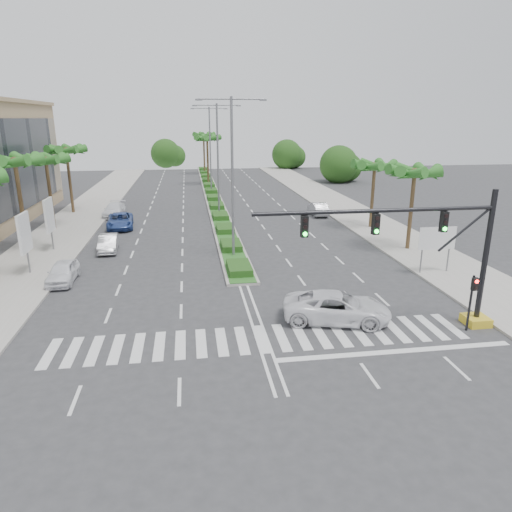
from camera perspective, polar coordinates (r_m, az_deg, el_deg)
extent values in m
plane|color=#333335|center=(22.99, 0.74, -10.33)|extent=(160.00, 160.00, 0.00)
cube|color=gray|center=(45.45, 15.84, 2.94)|extent=(6.00, 120.00, 0.15)
cube|color=gray|center=(43.18, -24.18, 1.37)|extent=(6.00, 120.00, 0.15)
cube|color=gray|center=(66.09, -5.54, 7.72)|extent=(2.20, 75.00, 0.20)
cube|color=#295E20|center=(66.07, -5.54, 7.82)|extent=(1.80, 75.00, 0.04)
cube|color=gold|center=(27.05, 25.77, -7.25)|extent=(1.20, 1.20, 0.45)
cylinder|color=black|center=(25.93, 26.74, -0.20)|extent=(0.28, 0.28, 7.00)
cylinder|color=black|center=(22.41, 14.89, 5.49)|extent=(12.00, 0.20, 0.20)
cylinder|color=black|center=(24.80, 24.54, 2.97)|extent=(2.53, 0.12, 2.15)
cube|color=black|center=(24.12, 22.46, 3.97)|extent=(0.32, 0.24, 1.00)
cylinder|color=#19E533|center=(24.07, 22.54, 3.15)|extent=(0.20, 0.06, 0.20)
cube|color=black|center=(22.54, 14.77, 3.87)|extent=(0.32, 0.24, 1.00)
cylinder|color=#19E533|center=(22.49, 14.85, 2.99)|extent=(0.20, 0.06, 0.20)
cube|color=black|center=(21.42, 6.10, 3.67)|extent=(0.32, 0.24, 1.00)
cylinder|color=#19E533|center=(21.36, 6.17, 2.75)|extent=(0.20, 0.06, 0.20)
cylinder|color=black|center=(25.64, 25.19, -5.38)|extent=(0.12, 0.12, 3.00)
cube|color=black|center=(25.16, 25.68, -3.18)|extent=(0.28, 0.22, 0.65)
cylinder|color=red|center=(25.00, 25.90, -2.89)|extent=(0.18, 0.05, 0.18)
cylinder|color=slate|center=(33.56, 20.00, 0.08)|extent=(0.10, 0.10, 2.80)
cylinder|color=slate|center=(34.55, 22.93, 0.21)|extent=(0.10, 0.10, 2.80)
cube|color=#0C6638|center=(33.74, 21.70, 2.10)|extent=(2.60, 0.08, 1.50)
cube|color=white|center=(33.70, 21.74, 2.08)|extent=(2.70, 0.02, 1.60)
cylinder|color=slate|center=(35.27, -26.64, 0.07)|extent=(0.12, 0.12, 2.80)
cube|color=white|center=(34.89, -26.98, 2.58)|extent=(0.18, 2.10, 2.70)
cube|color=#D8594C|center=(34.89, -26.98, 2.58)|extent=(0.12, 2.00, 2.60)
cylinder|color=slate|center=(40.82, -24.17, 2.47)|extent=(0.12, 0.12, 2.80)
cube|color=white|center=(40.49, -24.44, 4.66)|extent=(0.18, 2.10, 2.70)
cube|color=#D8594C|center=(40.49, -24.44, 4.66)|extent=(0.12, 2.00, 2.60)
cylinder|color=brown|center=(40.97, -27.25, 5.43)|extent=(0.32, 0.32, 7.40)
sphere|color=brown|center=(40.53, -27.94, 10.41)|extent=(0.70, 0.70, 0.70)
cone|color=#2C5E1D|center=(40.19, -26.42, 10.43)|extent=(0.90, 3.62, 1.50)
cone|color=#2C5E1D|center=(41.13, -26.62, 10.51)|extent=(3.39, 2.96, 1.50)
cone|color=#2C5E1D|center=(41.62, -27.77, 10.41)|extent=(3.73, 1.68, 1.50)
cone|color=#2C5E1D|center=(41.31, -29.02, 10.21)|extent=(2.38, 3.65, 1.50)
cone|color=#2C5E1D|center=(39.61, -28.75, 10.04)|extent=(3.73, 1.68, 1.50)
cone|color=#2C5E1D|center=(39.50, -27.37, 10.22)|extent=(3.39, 2.96, 1.50)
cylinder|color=brown|center=(48.55, -24.32, 6.96)|extent=(0.32, 0.32, 6.80)
sphere|color=brown|center=(48.18, -24.80, 10.81)|extent=(0.70, 0.70, 0.70)
cone|color=#2C5E1D|center=(47.90, -23.50, 10.82)|extent=(0.90, 3.62, 1.50)
cone|color=#2C5E1D|center=(48.83, -23.73, 10.88)|extent=(3.39, 2.96, 1.50)
cone|color=#2C5E1D|center=(49.28, -24.73, 10.81)|extent=(3.73, 1.68, 1.50)
cone|color=#2C5E1D|center=(48.93, -25.77, 10.65)|extent=(2.38, 3.65, 1.50)
cone|color=#2C5E1D|center=(48.02, -26.09, 10.52)|extent=(2.38, 3.65, 1.50)
cone|color=#2C5E1D|center=(47.23, -25.42, 10.52)|extent=(3.73, 1.68, 1.50)
cone|color=#2C5E1D|center=(47.18, -24.25, 10.66)|extent=(3.39, 2.96, 1.50)
cylinder|color=brown|center=(56.19, -22.24, 8.56)|extent=(0.32, 0.32, 7.20)
sphere|color=brown|center=(55.87, -22.64, 12.11)|extent=(0.70, 0.70, 0.70)
cone|color=#2C5E1D|center=(55.63, -21.51, 12.11)|extent=(0.90, 3.62, 1.50)
cone|color=#2C5E1D|center=(56.55, -21.74, 12.14)|extent=(3.39, 2.96, 1.50)
cone|color=#2C5E1D|center=(56.97, -22.62, 12.07)|extent=(3.73, 1.68, 1.50)
cone|color=#2C5E1D|center=(56.58, -23.51, 11.95)|extent=(2.38, 3.65, 1.50)
cone|color=#2C5E1D|center=(55.66, -23.75, 11.86)|extent=(2.38, 3.65, 1.50)
cone|color=#2C5E1D|center=(54.90, -23.14, 11.88)|extent=(3.73, 1.68, 1.50)
cone|color=#2C5E1D|center=(54.88, -22.13, 11.99)|extent=(3.39, 2.96, 1.50)
cylinder|color=brown|center=(39.21, 18.79, 5.30)|extent=(0.32, 0.32, 6.50)
sphere|color=brown|center=(38.75, 19.23, 9.86)|extent=(0.70, 0.70, 0.70)
cone|color=#2C5E1D|center=(39.28, 20.66, 9.65)|extent=(0.90, 3.62, 1.50)
cone|color=#2C5E1D|center=(39.84, 19.54, 9.85)|extent=(3.39, 2.96, 1.50)
cone|color=#2C5E1D|center=(39.60, 18.19, 9.94)|extent=(3.73, 1.68, 1.50)
cone|color=#2C5E1D|center=(38.75, 17.57, 9.86)|extent=(2.38, 3.65, 1.50)
cone|color=#2C5E1D|center=(37.89, 18.20, 9.66)|extent=(2.38, 3.65, 1.50)
cone|color=#2C5E1D|center=(37.71, 19.63, 9.50)|extent=(3.73, 1.68, 1.50)
cone|color=#2C5E1D|center=(38.33, 20.73, 9.49)|extent=(3.39, 2.96, 1.50)
cylinder|color=brown|center=(46.38, 14.34, 7.15)|extent=(0.32, 0.32, 6.20)
sphere|color=brown|center=(45.99, 14.62, 10.83)|extent=(0.70, 0.70, 0.70)
cone|color=#2C5E1D|center=(46.44, 15.88, 10.66)|extent=(0.90, 3.62, 1.50)
cone|color=#2C5E1D|center=(47.06, 14.99, 10.80)|extent=(3.39, 2.96, 1.50)
cone|color=#2C5E1D|center=(46.90, 13.82, 10.87)|extent=(3.73, 1.68, 1.50)
cone|color=#2C5E1D|center=(46.07, 13.22, 10.81)|extent=(2.38, 3.65, 1.50)
cone|color=#2C5E1D|center=(45.19, 13.66, 10.67)|extent=(2.38, 3.65, 1.50)
cone|color=#2C5E1D|center=(44.92, 14.85, 10.55)|extent=(3.73, 1.68, 1.50)
cone|color=#2C5E1D|center=(45.49, 15.84, 10.55)|extent=(3.39, 2.96, 1.50)
cylinder|color=brown|center=(75.56, -6.05, 11.63)|extent=(0.32, 0.32, 7.50)
sphere|color=brown|center=(75.32, -6.13, 14.40)|extent=(0.70, 0.70, 0.70)
cone|color=#2C5E1D|center=(75.38, -5.27, 14.35)|extent=(0.90, 3.62, 1.50)
cone|color=#2C5E1D|center=(76.21, -5.63, 14.36)|extent=(3.39, 2.96, 1.50)
cone|color=#2C5E1D|center=(76.38, -6.36, 14.35)|extent=(3.73, 1.68, 1.50)
cone|color=#2C5E1D|center=(75.76, -6.92, 14.31)|extent=(2.38, 3.65, 1.50)
cone|color=#2C5E1D|center=(74.81, -6.90, 14.28)|extent=(2.38, 3.65, 1.50)
cone|color=#2C5E1D|center=(74.24, -6.29, 14.28)|extent=(3.73, 1.68, 1.50)
cone|color=#2C5E1D|center=(74.50, -5.56, 14.31)|extent=(3.39, 2.96, 1.50)
cylinder|color=brown|center=(90.49, -6.50, 12.46)|extent=(0.32, 0.32, 7.50)
sphere|color=brown|center=(90.29, -6.58, 14.77)|extent=(0.70, 0.70, 0.70)
cone|color=#2C5E1D|center=(90.34, -5.85, 14.73)|extent=(0.90, 3.62, 1.50)
cone|color=#2C5E1D|center=(91.18, -6.15, 14.74)|extent=(3.39, 2.96, 1.50)
cone|color=#2C5E1D|center=(91.36, -6.76, 14.73)|extent=(3.73, 1.68, 1.50)
cone|color=#2C5E1D|center=(90.74, -7.23, 14.70)|extent=(2.38, 3.65, 1.50)
cone|color=#2C5E1D|center=(89.79, -7.22, 14.68)|extent=(2.38, 3.65, 1.50)
cone|color=#2C5E1D|center=(89.22, -6.71, 14.68)|extent=(3.73, 1.68, 1.50)
cone|color=#2C5E1D|center=(89.47, -6.10, 14.71)|extent=(3.39, 2.96, 1.50)
cylinder|color=slate|center=(34.63, -2.96, 9.36)|extent=(0.20, 0.20, 12.00)
cylinder|color=slate|center=(34.27, -5.23, 18.96)|extent=(2.40, 0.10, 0.10)
cylinder|color=slate|center=(34.50, -1.02, 19.01)|extent=(2.40, 0.10, 0.10)
cube|color=slate|center=(34.22, -7.17, 18.82)|extent=(0.50, 0.25, 0.12)
cube|color=slate|center=(34.66, 0.89, 18.92)|extent=(0.50, 0.25, 0.12)
cylinder|color=slate|center=(50.49, -4.78, 11.68)|extent=(0.20, 0.20, 12.00)
cylinder|color=slate|center=(50.24, -6.38, 18.23)|extent=(2.40, 0.10, 0.10)
cylinder|color=slate|center=(50.40, -3.51, 18.30)|extent=(2.40, 0.10, 0.10)
cube|color=slate|center=(50.21, -7.70, 18.13)|extent=(0.50, 0.25, 0.12)
cube|color=slate|center=(50.51, -2.20, 18.26)|extent=(0.50, 0.25, 0.12)
cylinder|color=slate|center=(66.42, -5.74, 12.88)|extent=(0.20, 0.20, 12.00)
cylinder|color=slate|center=(66.23, -6.98, 17.86)|extent=(2.40, 0.10, 0.10)
cylinder|color=slate|center=(66.35, -4.80, 17.92)|extent=(2.40, 0.10, 0.10)
cube|color=slate|center=(66.20, -7.98, 17.78)|extent=(0.50, 0.25, 0.12)
cube|color=slate|center=(66.43, -3.81, 17.89)|extent=(0.50, 0.25, 0.12)
imported|color=white|center=(32.90, -23.02, -1.88)|extent=(1.68, 4.08, 1.38)
imported|color=#ABABAF|center=(39.37, -17.97, 1.56)|extent=(1.70, 4.18, 1.35)
imported|color=#2F4A90|center=(47.38, -16.62, 4.25)|extent=(2.92, 5.49, 1.47)
imported|color=white|center=(53.35, -17.29, 5.53)|extent=(2.26, 5.06, 1.44)
imported|color=white|center=(24.95, 10.08, -6.32)|extent=(6.19, 4.03, 1.59)
imported|color=#B2B1B6|center=(52.12, 7.77, 5.90)|extent=(1.72, 4.53, 1.47)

